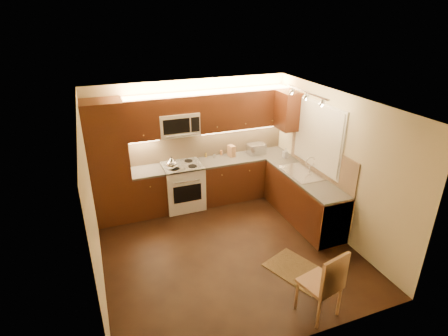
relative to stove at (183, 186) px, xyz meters
name	(u,v)px	position (x,y,z in m)	size (l,w,h in m)	color
floor	(227,249)	(0.30, -1.68, -0.46)	(4.00, 4.00, 0.01)	black
ceiling	(228,103)	(0.30, -1.68, 2.04)	(4.00, 4.00, 0.01)	beige
wall_back	(192,142)	(0.30, 0.32, 0.79)	(4.00, 0.01, 2.50)	beige
wall_front	(295,260)	(0.30, -3.67, 0.79)	(4.00, 0.01, 2.50)	beige
wall_left	(92,206)	(-1.70, -1.68, 0.79)	(0.01, 4.00, 2.50)	beige
wall_right	(335,165)	(2.30, -1.68, 0.79)	(0.01, 4.00, 2.50)	beige
pantry	(109,163)	(-1.35, 0.02, 0.69)	(0.70, 0.60, 2.30)	#3F210D
base_cab_back_left	(149,192)	(-0.69, 0.02, -0.03)	(0.62, 0.60, 0.86)	#3F210D
counter_back_left	(147,171)	(-0.69, 0.02, 0.42)	(0.62, 0.60, 0.04)	#373532
base_cab_back_right	(244,177)	(1.34, 0.02, -0.03)	(1.92, 0.60, 0.86)	#3F210D
counter_back_right	(244,157)	(1.34, 0.02, 0.42)	(1.92, 0.60, 0.04)	#373532
base_cab_right	(303,199)	(2.00, -1.28, -0.03)	(0.60, 2.00, 0.86)	#3F210D
counter_right	(306,177)	(2.00, -1.28, 0.42)	(0.60, 2.00, 0.04)	#373532
dishwasher	(325,217)	(2.00, -1.98, -0.03)	(0.58, 0.60, 0.84)	silver
backsplash_back	(208,142)	(0.65, 0.31, 0.74)	(3.30, 0.02, 0.60)	tan
backsplash_right	(321,159)	(2.29, -1.28, 0.74)	(0.02, 2.00, 0.60)	tan
upper_cab_back_left	(141,119)	(-0.69, 0.15, 1.42)	(0.62, 0.35, 0.75)	#3F210D
upper_cab_back_right	(243,109)	(1.34, 0.15, 1.42)	(1.92, 0.35, 0.75)	#3F210D
upper_cab_bridge	(177,104)	(0.00, 0.15, 1.63)	(0.76, 0.35, 0.31)	#3F210D
upper_cab_right_corner	(288,111)	(2.12, -0.28, 1.42)	(0.35, 0.50, 0.75)	#3F210D
stove	(183,186)	(0.00, 0.00, 0.00)	(0.76, 0.65, 0.92)	silver
microwave	(178,124)	(0.00, 0.14, 1.26)	(0.76, 0.38, 0.44)	silver
window_frame	(318,136)	(2.29, -1.12, 1.14)	(0.03, 1.44, 1.24)	silver
window_blinds	(317,136)	(2.27, -1.12, 1.14)	(0.02, 1.36, 1.16)	silver
sink	(302,169)	(2.00, -1.12, 0.52)	(0.52, 0.86, 0.15)	silver
faucet	(310,164)	(2.18, -1.12, 0.59)	(0.20, 0.04, 0.30)	silver
track_light_bar	(307,92)	(1.85, -1.27, 2.00)	(0.04, 1.20, 0.03)	silver
kettle	(172,163)	(-0.23, -0.12, 0.59)	(0.22, 0.22, 0.25)	silver
toaster_oven	(256,149)	(1.63, 0.07, 0.55)	(0.36, 0.27, 0.22)	silver
knife_block	(232,151)	(1.09, 0.13, 0.56)	(0.11, 0.17, 0.23)	olive
spice_jar_a	(214,156)	(0.72, 0.15, 0.49)	(0.05, 0.05, 0.10)	silver
spice_jar_b	(206,155)	(0.58, 0.26, 0.48)	(0.04, 0.04, 0.09)	olive
spice_jar_c	(222,153)	(0.94, 0.26, 0.49)	(0.05, 0.05, 0.09)	silver
spice_jar_d	(221,153)	(0.92, 0.26, 0.49)	(0.05, 0.05, 0.10)	#A96432
soap_bottle	(285,153)	(2.11, -0.34, 0.54)	(0.09, 0.09, 0.20)	#BBBBBF
rug	(298,270)	(1.12, -2.58, -0.45)	(0.64, 0.95, 0.01)	black
dining_chair	(320,282)	(0.91, -3.37, 0.05)	(0.45, 0.45, 1.01)	olive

